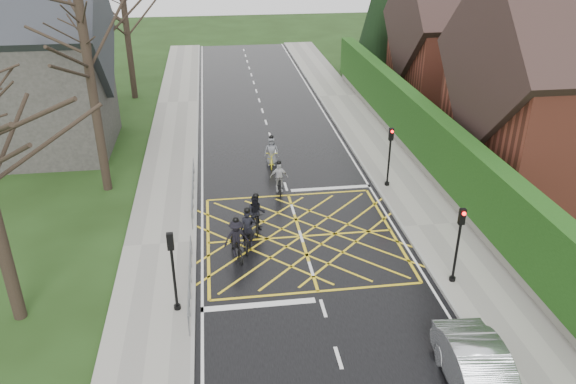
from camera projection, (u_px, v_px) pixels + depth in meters
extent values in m
plane|color=black|center=(301.00, 236.00, 24.31)|extent=(120.00, 120.00, 0.00)
cube|color=black|center=(301.00, 236.00, 24.31)|extent=(9.00, 80.00, 0.01)
cube|color=gray|center=(434.00, 226.00, 25.01)|extent=(3.00, 80.00, 0.15)
cube|color=gray|center=(160.00, 245.00, 23.55)|extent=(3.00, 80.00, 0.15)
cube|color=slate|center=(425.00, 164.00, 30.43)|extent=(0.50, 38.00, 0.70)
cube|color=#17390F|center=(428.00, 134.00, 29.65)|extent=(0.90, 38.00, 2.80)
cube|color=brown|center=(463.00, 60.00, 40.76)|extent=(9.00, 8.00, 6.00)
cube|color=#2E1E1B|center=(469.00, 19.00, 39.47)|extent=(9.80, 8.80, 8.80)
cylinder|color=black|center=(377.00, 68.00, 48.43)|extent=(0.50, 0.50, 1.20)
cone|color=black|center=(380.00, 15.00, 46.48)|extent=(4.60, 4.60, 10.00)
cube|color=#2D2B28|center=(33.00, 92.00, 31.76)|extent=(8.00, 7.00, 7.00)
cube|color=#26282D|center=(21.00, 31.00, 30.25)|extent=(8.80, 7.80, 7.80)
cylinder|color=black|center=(91.00, 83.00, 26.09)|extent=(0.44, 0.44, 11.00)
cylinder|color=black|center=(96.00, 39.00, 32.85)|extent=(0.44, 0.44, 12.00)
cylinder|color=black|center=(127.00, 31.00, 40.48)|extent=(0.44, 0.44, 10.00)
cylinder|color=slate|center=(189.00, 271.00, 20.20)|extent=(0.05, 5.00, 0.05)
cylinder|color=slate|center=(190.00, 282.00, 20.40)|extent=(0.04, 5.00, 0.04)
cylinder|color=slate|center=(189.00, 328.00, 18.20)|extent=(0.04, 0.04, 1.00)
cylinder|color=slate|center=(191.00, 247.00, 22.64)|extent=(0.04, 0.04, 1.00)
cylinder|color=slate|center=(192.00, 183.00, 26.85)|extent=(0.05, 6.00, 0.05)
cylinder|color=slate|center=(193.00, 191.00, 27.05)|extent=(0.04, 6.00, 0.04)
cylinder|color=slate|center=(192.00, 222.00, 24.41)|extent=(0.04, 0.04, 1.00)
cylinder|color=slate|center=(194.00, 167.00, 29.74)|extent=(0.04, 0.04, 1.00)
cylinder|color=black|center=(389.00, 161.00, 28.00)|extent=(0.10, 0.10, 3.00)
cylinder|color=black|center=(387.00, 185.00, 28.60)|extent=(0.24, 0.24, 0.30)
cube|color=black|center=(391.00, 134.00, 27.38)|extent=(0.22, 0.16, 0.62)
sphere|color=#FF0C0C|center=(392.00, 132.00, 27.19)|extent=(0.14, 0.14, 0.14)
cylinder|color=black|center=(457.00, 250.00, 20.54)|extent=(0.10, 0.10, 3.00)
cylinder|color=black|center=(452.00, 280.00, 21.14)|extent=(0.24, 0.24, 0.30)
cube|color=black|center=(462.00, 217.00, 19.92)|extent=(0.22, 0.16, 0.62)
sphere|color=#FF0C0C|center=(464.00, 214.00, 19.73)|extent=(0.14, 0.14, 0.14)
cylinder|color=black|center=(174.00, 277.00, 19.03)|extent=(0.10, 0.10, 3.00)
cylinder|color=black|center=(178.00, 309.00, 19.63)|extent=(0.24, 0.24, 0.30)
cube|color=black|center=(170.00, 241.00, 18.41)|extent=(0.22, 0.16, 0.62)
sphere|color=#FF0C0C|center=(170.00, 235.00, 18.43)|extent=(0.14, 0.14, 0.14)
imported|color=black|center=(248.00, 237.00, 23.34)|extent=(0.91, 1.95, 0.99)
imported|color=black|center=(248.00, 228.00, 23.27)|extent=(0.66, 0.48, 1.67)
sphere|color=black|center=(247.00, 210.00, 22.89)|extent=(0.26, 0.26, 0.26)
imported|color=black|center=(257.00, 220.00, 24.49)|extent=(0.59, 1.83, 1.09)
imported|color=black|center=(256.00, 213.00, 24.46)|extent=(0.84, 0.67, 1.67)
sphere|color=black|center=(256.00, 196.00, 24.08)|extent=(0.26, 0.26, 0.26)
imported|color=black|center=(237.00, 246.00, 22.68)|extent=(0.99, 1.92, 0.96)
imported|color=black|center=(236.00, 238.00, 22.62)|extent=(1.15, 0.80, 1.63)
sphere|color=black|center=(236.00, 220.00, 22.25)|extent=(0.26, 0.26, 0.26)
imported|color=black|center=(279.00, 183.00, 28.00)|extent=(0.52, 1.68, 1.00)
imported|color=#ADAEB2|center=(279.00, 177.00, 27.97)|extent=(0.91, 0.40, 1.54)
sphere|color=black|center=(279.00, 163.00, 27.62)|extent=(0.24, 0.24, 0.24)
imported|color=gold|center=(272.00, 157.00, 30.98)|extent=(0.84, 1.87, 0.95)
imported|color=#57595E|center=(272.00, 151.00, 30.92)|extent=(0.84, 0.60, 1.61)
sphere|color=black|center=(271.00, 137.00, 30.56)|extent=(0.25, 0.25, 0.25)
imported|color=silver|center=(481.00, 377.00, 15.91)|extent=(1.85, 4.60, 1.49)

